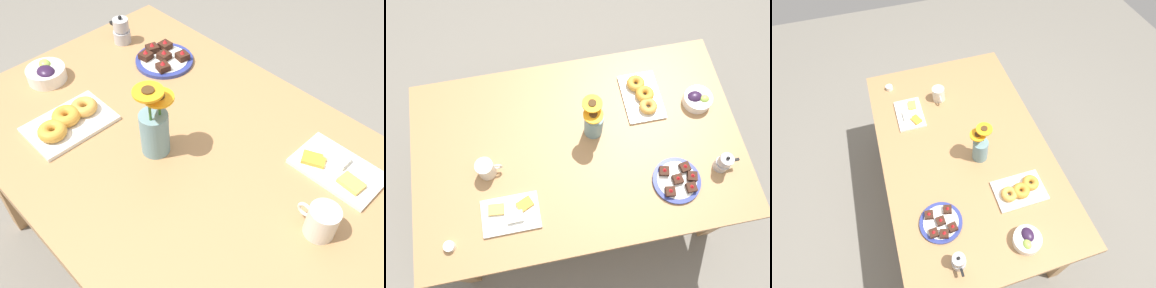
# 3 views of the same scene
# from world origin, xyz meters

# --- Properties ---
(ground_plane) EXTENTS (6.00, 6.00, 0.00)m
(ground_plane) POSITION_xyz_m (0.00, 0.00, 0.00)
(ground_plane) COLOR slate
(dining_table) EXTENTS (1.60, 1.00, 0.74)m
(dining_table) POSITION_xyz_m (0.00, 0.00, 0.65)
(dining_table) COLOR #A87A4C
(dining_table) RESTS_ON ground_plane
(coffee_mug) EXTENTS (0.12, 0.08, 0.10)m
(coffee_mug) POSITION_xyz_m (-0.44, -0.04, 0.79)
(coffee_mug) COLOR beige
(coffee_mug) RESTS_ON dining_table
(grape_bowl) EXTENTS (0.14, 0.14, 0.07)m
(grape_bowl) POSITION_xyz_m (0.64, 0.13, 0.77)
(grape_bowl) COLOR white
(grape_bowl) RESTS_ON dining_table
(cheese_platter) EXTENTS (0.26, 0.17, 0.03)m
(cheese_platter) POSITION_xyz_m (-0.36, -0.26, 0.75)
(cheese_platter) COLOR white
(cheese_platter) RESTS_ON dining_table
(croissant_platter) EXTENTS (0.19, 0.28, 0.05)m
(croissant_platter) POSITION_xyz_m (0.37, 0.21, 0.76)
(croissant_platter) COLOR white
(croissant_platter) RESTS_ON dining_table
(dessert_plate) EXTENTS (0.23, 0.23, 0.05)m
(dessert_plate) POSITION_xyz_m (0.42, -0.26, 0.75)
(dessert_plate) COLOR navy
(dessert_plate) RESTS_ON dining_table
(flower_vase) EXTENTS (0.10, 0.12, 0.26)m
(flower_vase) POSITION_xyz_m (0.09, 0.07, 0.83)
(flower_vase) COLOR #6B939E
(flower_vase) RESTS_ON dining_table
(moka_pot) EXTENTS (0.11, 0.07, 0.12)m
(moka_pot) POSITION_xyz_m (0.64, -0.23, 0.79)
(moka_pot) COLOR #B7B7BC
(moka_pot) RESTS_ON dining_table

